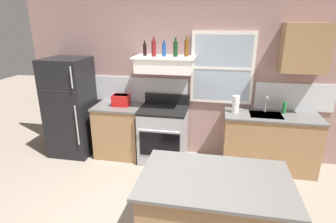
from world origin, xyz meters
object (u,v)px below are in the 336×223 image
at_px(bottle_red_label_wine, 154,48).
at_px(bottle_amber_wine, 187,48).
at_px(kitchen_island, 213,218).
at_px(stove_range, 164,134).
at_px(toaster, 121,100).
at_px(paper_towel_roll, 236,104).
at_px(bottle_balsamic_dark, 145,49).
at_px(bottle_dark_green_wine, 176,49).
at_px(dish_soap_bottle, 284,108).
at_px(refrigerator, 71,107).
at_px(bottle_blue_liqueur, 164,50).

distance_m(bottle_red_label_wine, bottle_amber_wine, 0.51).
height_order(bottle_red_label_wine, bottle_amber_wine, bottle_amber_wine).
bearing_deg(kitchen_island, stove_range, 114.88).
xyz_separation_m(toaster, paper_towel_roll, (1.88, -0.00, 0.04)).
bearing_deg(toaster, bottle_balsamic_dark, 11.24).
bearing_deg(bottle_balsamic_dark, bottle_dark_green_wine, -2.12).
xyz_separation_m(bottle_dark_green_wine, dish_soap_bottle, (1.71, 0.03, -0.87)).
height_order(refrigerator, bottle_blue_liqueur, bottle_blue_liqueur).
bearing_deg(dish_soap_bottle, bottle_dark_green_wine, -178.90).
distance_m(bottle_amber_wine, paper_towel_roll, 1.16).
bearing_deg(stove_range, refrigerator, -179.20).
relative_size(refrigerator, bottle_dark_green_wine, 5.88).
height_order(toaster, bottle_dark_green_wine, bottle_dark_green_wine).
bearing_deg(bottle_amber_wine, dish_soap_bottle, -0.48).
xyz_separation_m(refrigerator, stove_range, (1.65, 0.02, -0.38)).
height_order(bottle_dark_green_wine, bottle_amber_wine, bottle_amber_wine).
xyz_separation_m(refrigerator, dish_soap_bottle, (3.53, 0.16, 0.15)).
height_order(bottle_balsamic_dark, dish_soap_bottle, bottle_balsamic_dark).
relative_size(refrigerator, dish_soap_bottle, 9.41).
relative_size(bottle_red_label_wine, paper_towel_roll, 1.10).
xyz_separation_m(refrigerator, bottle_blue_liqueur, (1.64, 0.12, 1.00)).
bearing_deg(stove_range, dish_soap_bottle, 4.18).
relative_size(refrigerator, stove_range, 1.55).
height_order(refrigerator, bottle_balsamic_dark, bottle_balsamic_dark).
bearing_deg(refrigerator, bottle_balsamic_dark, 6.27).
xyz_separation_m(refrigerator, kitchen_island, (2.53, -1.87, -0.39)).
bearing_deg(bottle_balsamic_dark, kitchen_island, -59.22).
distance_m(refrigerator, bottle_dark_green_wine, 2.09).
bearing_deg(bottle_amber_wine, toaster, -174.16).
xyz_separation_m(toaster, bottle_blue_liqueur, (0.73, 0.06, 0.84)).
relative_size(bottle_blue_liqueur, bottle_dark_green_wine, 0.87).
height_order(bottle_balsamic_dark, bottle_amber_wine, bottle_amber_wine).
bearing_deg(refrigerator, bottle_dark_green_wine, 4.00).
bearing_deg(dish_soap_bottle, kitchen_island, -116.19).
bearing_deg(bottle_dark_green_wine, stove_range, -148.69).
height_order(refrigerator, paper_towel_roll, refrigerator).
relative_size(bottle_red_label_wine, bottle_amber_wine, 0.95).
bearing_deg(bottle_balsamic_dark, bottle_blue_liqueur, -4.55).
xyz_separation_m(bottle_balsamic_dark, bottle_blue_liqueur, (0.32, -0.03, 0.01)).
bearing_deg(bottle_red_label_wine, bottle_dark_green_wine, 8.10).
bearing_deg(bottle_amber_wine, refrigerator, -175.02).
xyz_separation_m(stove_range, bottle_balsamic_dark, (-0.32, 0.12, 1.38)).
bearing_deg(bottle_blue_liqueur, refrigerator, -175.81).
xyz_separation_m(toaster, bottle_balsamic_dark, (0.42, 0.08, 0.84)).
height_order(stove_range, bottle_blue_liqueur, bottle_blue_liqueur).
bearing_deg(stove_range, paper_towel_roll, 1.88).
xyz_separation_m(bottle_red_label_wine, paper_towel_roll, (1.30, -0.02, -0.82)).
distance_m(toaster, bottle_blue_liqueur, 1.12).
bearing_deg(kitchen_island, paper_towel_roll, 82.38).
relative_size(bottle_blue_liqueur, dish_soap_bottle, 1.39).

